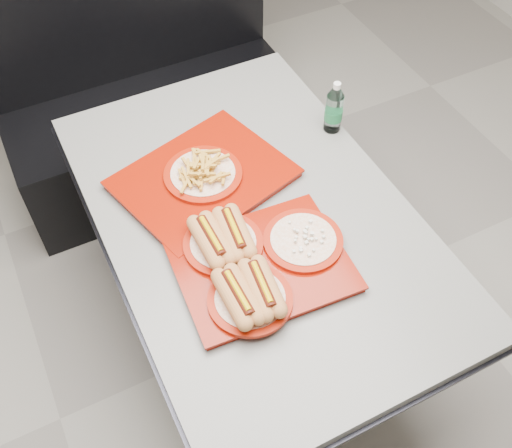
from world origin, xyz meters
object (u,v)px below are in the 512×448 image
diner_table (255,245)px  water_bottle (334,110)px  tray_near (255,263)px  tray_far (203,176)px  booth_bench (147,98)px

diner_table → water_bottle: water_bottle is taller
diner_table → tray_near: tray_near is taller
diner_table → tray_far: bearing=114.9°
diner_table → tray_near: 0.29m
booth_bench → water_bottle: booth_bench is taller
diner_table → tray_far: size_ratio=2.36×
tray_near → water_bottle: bearing=39.4°
diner_table → water_bottle: 0.53m
booth_bench → tray_far: booth_bench is taller
tray_near → water_bottle: (0.50, 0.41, 0.05)m
tray_near → tray_far: (0.01, 0.38, -0.01)m
tray_near → water_bottle: size_ratio=2.61×
diner_table → tray_near: bearing=-116.1°
diner_table → water_bottle: bearing=28.5°
booth_bench → tray_near: bearing=-94.2°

